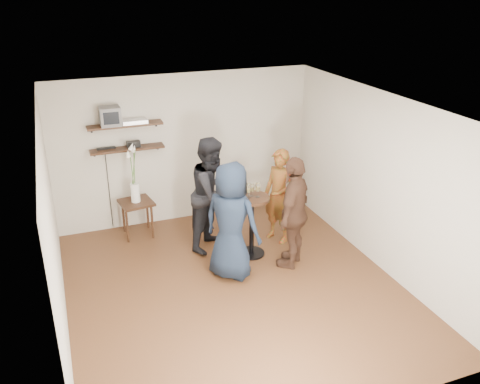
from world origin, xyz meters
The scene contains 18 objects.
room centered at (0.00, 0.00, 1.30)m, with size 4.58×5.08×2.68m.
shelf_upper centered at (-1.00, 2.38, 1.85)m, with size 1.20×0.25×0.04m, color black.
shelf_lower centered at (-1.00, 2.38, 1.45)m, with size 1.20×0.25×0.04m, color black.
crt_monitor centered at (-1.22, 2.38, 2.02)m, with size 0.32×0.30×0.30m, color #59595B.
dvd_deck centered at (-0.85, 2.38, 1.90)m, with size 0.40×0.24×0.06m, color silver.
radio centered at (-0.89, 2.38, 1.52)m, with size 0.22×0.10×0.10m, color black.
power_strip centered at (-1.33, 2.42, 1.48)m, with size 0.30×0.05×0.03m, color black.
side_table centered at (-0.97, 2.10, 0.51)m, with size 0.58×0.58×0.62m.
vase_lilies centered at (-0.97, 2.10, 0.94)m, with size 0.20×0.21×1.04m.
drinks_table centered at (0.58, 0.81, 0.63)m, with size 0.54×0.54×0.99m.
wine_glass_fl centered at (0.51, 0.79, 1.13)m, with size 0.07×0.07×0.20m.
wine_glass_fr centered at (0.66, 0.78, 1.14)m, with size 0.07×0.07×0.22m.
wine_glass_bl centered at (0.56, 0.89, 1.12)m, with size 0.06×0.06×0.19m.
wine_glass_br centered at (0.59, 0.83, 1.12)m, with size 0.06×0.06×0.19m.
person_plaid centered at (1.18, 1.12, 0.78)m, with size 0.57×0.37×1.56m, color red.
person_dark centered at (0.11, 1.30, 0.91)m, with size 0.89×0.69×1.83m, color black.
person_navy centered at (0.08, 0.36, 0.87)m, with size 0.85×0.55×1.74m, color #151E2F.
person_brown centered at (1.06, 0.34, 0.86)m, with size 1.01×0.42×1.72m, color #42281C.
Camera 1 is at (-2.06, -5.68, 4.05)m, focal length 38.00 mm.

